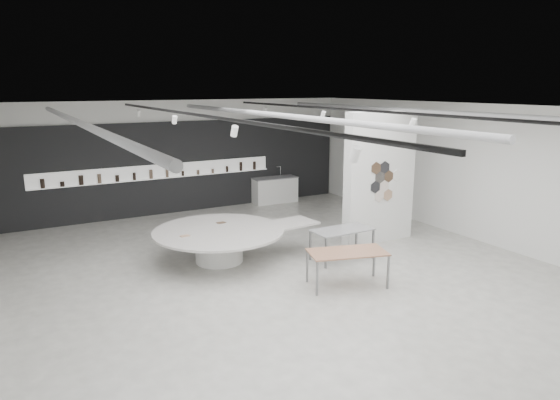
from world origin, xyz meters
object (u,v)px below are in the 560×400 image
partition_column (380,178)px  display_island (222,241)px  sample_table_stone (342,232)px  sample_table_wood (347,254)px  kitchen_counter (275,190)px

partition_column → display_island: size_ratio=0.83×
display_island → sample_table_stone: 3.00m
sample_table_wood → sample_table_stone: size_ratio=1.19×
partition_column → display_island: bearing=172.8°
sample_table_stone → kitchen_counter: (1.52, 6.32, -0.24)m
display_island → partition_column: bearing=-13.2°
partition_column → kitchen_counter: (-0.26, 5.55, -1.32)m
display_island → kitchen_counter: bearing=43.9°
kitchen_counter → display_island: bearing=-127.7°
sample_table_wood → kitchen_counter: size_ratio=1.07×
display_island → sample_table_stone: (2.68, -1.33, 0.18)m
partition_column → sample_table_stone: size_ratio=2.34×
sample_table_wood → sample_table_stone: (0.90, 1.43, -0.00)m
sample_table_stone → kitchen_counter: kitchen_counter is taller
display_island → kitchen_counter: (4.20, 4.99, -0.05)m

